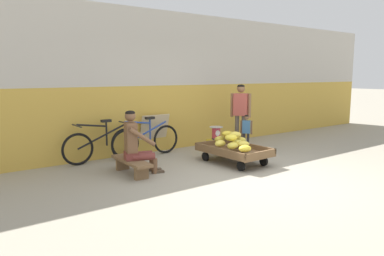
{
  "coord_description": "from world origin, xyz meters",
  "views": [
    {
      "loc": [
        -4.4,
        -4.1,
        1.76
      ],
      "look_at": [
        -0.34,
        1.39,
        0.75
      ],
      "focal_mm": 33.91,
      "sensor_mm": 36.0,
      "label": 1
    }
  ],
  "objects_px": {
    "vendor_seated": "(136,143)",
    "weighing_scale": "(216,133)",
    "banana_cart": "(234,151)",
    "bicycle_far_left": "(146,140)",
    "customer_adult": "(241,109)",
    "customer_child": "(246,129)",
    "sign_board": "(154,133)",
    "low_bench": "(131,163)",
    "bicycle_near_left": "(102,145)",
    "plastic_crate": "(216,146)"
  },
  "relations": [
    {
      "from": "vendor_seated",
      "to": "weighing_scale",
      "type": "bearing_deg",
      "value": 12.97
    },
    {
      "from": "banana_cart",
      "to": "bicycle_far_left",
      "type": "bearing_deg",
      "value": 124.77
    },
    {
      "from": "weighing_scale",
      "to": "customer_adult",
      "type": "bearing_deg",
      "value": -1.32
    },
    {
      "from": "customer_child",
      "to": "vendor_seated",
      "type": "bearing_deg",
      "value": -177.58
    },
    {
      "from": "sign_board",
      "to": "customer_adult",
      "type": "bearing_deg",
      "value": -26.1
    },
    {
      "from": "banana_cart",
      "to": "low_bench",
      "type": "relative_size",
      "value": 1.32
    },
    {
      "from": "bicycle_near_left",
      "to": "customer_adult",
      "type": "distance_m",
      "value": 3.3
    },
    {
      "from": "bicycle_far_left",
      "to": "bicycle_near_left",
      "type": "bearing_deg",
      "value": 173.07
    },
    {
      "from": "vendor_seated",
      "to": "sign_board",
      "type": "distance_m",
      "value": 1.87
    },
    {
      "from": "weighing_scale",
      "to": "customer_adult",
      "type": "height_order",
      "value": "customer_adult"
    },
    {
      "from": "weighing_scale",
      "to": "sign_board",
      "type": "distance_m",
      "value": 1.43
    },
    {
      "from": "bicycle_near_left",
      "to": "sign_board",
      "type": "height_order",
      "value": "sign_board"
    },
    {
      "from": "weighing_scale",
      "to": "bicycle_far_left",
      "type": "relative_size",
      "value": 0.18
    },
    {
      "from": "vendor_seated",
      "to": "customer_child",
      "type": "distance_m",
      "value": 2.86
    },
    {
      "from": "vendor_seated",
      "to": "plastic_crate",
      "type": "xyz_separation_m",
      "value": [
        2.31,
        0.53,
        -0.42
      ]
    },
    {
      "from": "bicycle_near_left",
      "to": "sign_board",
      "type": "xyz_separation_m",
      "value": [
        1.32,
        0.19,
        0.08
      ]
    },
    {
      "from": "weighing_scale",
      "to": "banana_cart",
      "type": "bearing_deg",
      "value": -110.97
    },
    {
      "from": "weighing_scale",
      "to": "bicycle_far_left",
      "type": "distance_m",
      "value": 1.6
    },
    {
      "from": "weighing_scale",
      "to": "plastic_crate",
      "type": "bearing_deg",
      "value": 90.0
    },
    {
      "from": "plastic_crate",
      "to": "bicycle_near_left",
      "type": "xyz_separation_m",
      "value": [
        -2.43,
        0.7,
        0.2
      ]
    },
    {
      "from": "banana_cart",
      "to": "vendor_seated",
      "type": "height_order",
      "value": "vendor_seated"
    },
    {
      "from": "banana_cart",
      "to": "low_bench",
      "type": "bearing_deg",
      "value": 166.39
    },
    {
      "from": "sign_board",
      "to": "customer_child",
      "type": "xyz_separation_m",
      "value": [
        1.66,
        -1.3,
        0.1
      ]
    },
    {
      "from": "weighing_scale",
      "to": "customer_child",
      "type": "height_order",
      "value": "customer_child"
    },
    {
      "from": "bicycle_near_left",
      "to": "weighing_scale",
      "type": "bearing_deg",
      "value": -16.06
    },
    {
      "from": "sign_board",
      "to": "customer_adult",
      "type": "xyz_separation_m",
      "value": [
        1.85,
        -0.91,
        0.52
      ]
    },
    {
      "from": "customer_adult",
      "to": "banana_cart",
      "type": "bearing_deg",
      "value": -138.68
    },
    {
      "from": "vendor_seated",
      "to": "customer_adult",
      "type": "xyz_separation_m",
      "value": [
        3.05,
        0.52,
        0.38
      ]
    },
    {
      "from": "banana_cart",
      "to": "vendor_seated",
      "type": "xyz_separation_m",
      "value": [
        -1.93,
        0.47,
        0.33
      ]
    },
    {
      "from": "bicycle_far_left",
      "to": "plastic_crate",
      "type": "bearing_deg",
      "value": -21.5
    },
    {
      "from": "bicycle_far_left",
      "to": "vendor_seated",
      "type": "bearing_deg",
      "value": -126.66
    },
    {
      "from": "bicycle_far_left",
      "to": "customer_child",
      "type": "relative_size",
      "value": 1.93
    },
    {
      "from": "banana_cart",
      "to": "customer_adult",
      "type": "distance_m",
      "value": 1.65
    },
    {
      "from": "bicycle_far_left",
      "to": "customer_adult",
      "type": "height_order",
      "value": "customer_adult"
    },
    {
      "from": "bicycle_far_left",
      "to": "sign_board",
      "type": "xyz_separation_m",
      "value": [
        0.37,
        0.3,
        0.08
      ]
    },
    {
      "from": "vendor_seated",
      "to": "bicycle_near_left",
      "type": "bearing_deg",
      "value": 95.54
    },
    {
      "from": "banana_cart",
      "to": "customer_child",
      "type": "xyz_separation_m",
      "value": [
        0.92,
        0.59,
        0.29
      ]
    },
    {
      "from": "plastic_crate",
      "to": "banana_cart",
      "type": "bearing_deg",
      "value": -110.95
    },
    {
      "from": "plastic_crate",
      "to": "customer_child",
      "type": "bearing_deg",
      "value": -37.45
    },
    {
      "from": "sign_board",
      "to": "weighing_scale",
      "type": "bearing_deg",
      "value": -38.56
    },
    {
      "from": "sign_board",
      "to": "customer_adult",
      "type": "relative_size",
      "value": 0.57
    },
    {
      "from": "bicycle_near_left",
      "to": "customer_adult",
      "type": "xyz_separation_m",
      "value": [
        3.17,
        -0.72,
        0.6
      ]
    },
    {
      "from": "banana_cart",
      "to": "customer_child",
      "type": "distance_m",
      "value": 1.13
    },
    {
      "from": "bicycle_far_left",
      "to": "customer_adult",
      "type": "bearing_deg",
      "value": -15.2
    },
    {
      "from": "plastic_crate",
      "to": "low_bench",
      "type": "bearing_deg",
      "value": -167.97
    },
    {
      "from": "banana_cart",
      "to": "low_bench",
      "type": "xyz_separation_m",
      "value": [
        -2.02,
        0.49,
        -0.04
      ]
    },
    {
      "from": "banana_cart",
      "to": "sign_board",
      "type": "bearing_deg",
      "value": 111.22
    },
    {
      "from": "banana_cart",
      "to": "plastic_crate",
      "type": "bearing_deg",
      "value": 69.05
    },
    {
      "from": "low_bench",
      "to": "weighing_scale",
      "type": "xyz_separation_m",
      "value": [
        2.4,
        0.51,
        0.25
      ]
    },
    {
      "from": "low_bench",
      "to": "vendor_seated",
      "type": "relative_size",
      "value": 0.97
    }
  ]
}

